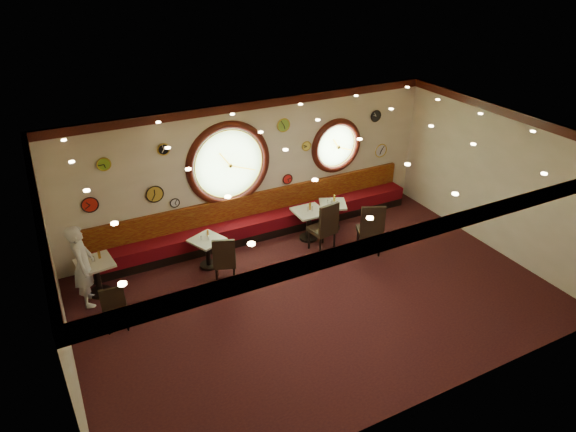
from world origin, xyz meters
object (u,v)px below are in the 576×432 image
object	(u,v)px
condiment_c_salt	(308,209)
condiment_b_pepper	(209,238)
condiment_b_salt	(201,238)
condiment_a_bottle	(99,254)
condiment_b_bottle	(208,233)
chair_b	(224,257)
condiment_d_salt	(328,202)
condiment_a_salt	(92,260)
table_a	(97,274)
table_c	(309,221)
waiter	(83,265)
condiment_c_bottle	(310,206)
table_d	(332,213)
chair_c	(325,224)
condiment_d_bottle	(334,198)
condiment_a_pepper	(94,259)
condiment_c_pepper	(312,209)
table_b	(208,249)
chair_d	(371,226)
condiment_d_pepper	(332,201)

from	to	relation	value
condiment_c_salt	condiment_b_pepper	size ratio (longest dim) A/B	1.15
condiment_b_salt	condiment_a_bottle	size ratio (longest dim) A/B	0.53
condiment_b_bottle	chair_b	bearing A→B (deg)	-87.05
condiment_d_salt	condiment_b_bottle	bearing A→B (deg)	-176.98
chair_b	condiment_a_salt	xyz separation A→B (m)	(-2.38, 0.85, 0.17)
condiment_a_bottle	chair_b	bearing A→B (deg)	-22.25
table_a	condiment_b_bottle	size ratio (longest dim) A/B	4.92
table_c	condiment_a_salt	size ratio (longest dim) A/B	8.32
waiter	condiment_c_bottle	bearing A→B (deg)	-75.41
table_c	condiment_a_salt	xyz separation A→B (m)	(-4.76, 0.07, 0.31)
table_a	table_d	xyz separation A→B (m)	(5.49, 0.15, -0.04)
chair_c	condiment_a_salt	size ratio (longest dim) A/B	8.49
chair_c	condiment_d_salt	xyz separation A→B (m)	(0.60, 0.89, 0.02)
condiment_d_bottle	condiment_a_pepper	bearing A→B (deg)	-177.94
condiment_d_salt	condiment_b_pepper	world-z (taller)	condiment_b_pepper
condiment_a_bottle	condiment_c_bottle	distance (m)	4.66
table_d	chair_c	bearing A→B (deg)	-130.10
chair_b	condiment_b_salt	distance (m)	0.81
table_d	condiment_a_salt	distance (m)	5.53
condiment_a_pepper	table_d	bearing A→B (deg)	1.24
condiment_d_salt	condiment_c_salt	bearing A→B (deg)	-160.53
condiment_d_salt	condiment_c_pepper	xyz separation A→B (m)	(-0.59, -0.28, 0.08)
condiment_b_pepper	condiment_c_pepper	size ratio (longest dim) A/B	0.85
table_a	condiment_c_bottle	xyz separation A→B (m)	(4.78, -0.00, 0.37)
chair_c	condiment_d_salt	distance (m)	1.08
condiment_c_pepper	condiment_d_salt	bearing A→B (deg)	25.28
condiment_b_pepper	condiment_d_bottle	world-z (taller)	condiment_d_bottle
table_d	condiment_c_bottle	xyz separation A→B (m)	(-0.71, -0.15, 0.40)
table_b	condiment_c_pepper	bearing A→B (deg)	-0.30
condiment_d_salt	chair_d	bearing A→B (deg)	-80.93
condiment_b_bottle	condiment_d_salt	bearing A→B (deg)	3.02
condiment_a_pepper	table_c	bearing A→B (deg)	-0.83
condiment_d_salt	table_d	bearing A→B (deg)	-23.05
table_a	condiment_d_pepper	xyz separation A→B (m)	(5.47, 0.17, 0.27)
table_d	condiment_b_salt	world-z (taller)	condiment_b_salt
table_b	table_c	bearing A→B (deg)	0.73
chair_d	condiment_b_salt	xyz separation A→B (m)	(-3.47, 1.21, 0.01)
chair_b	condiment_d_pepper	bearing A→B (deg)	38.84
condiment_d_bottle	condiment_a_salt	bearing A→B (deg)	-178.02
condiment_d_pepper	condiment_a_salt	bearing A→B (deg)	-178.56
chair_d	condiment_a_bottle	xyz separation A→B (m)	(-5.49, 1.35, 0.11)
table_a	chair_c	xyz separation A→B (m)	(4.78, -0.70, 0.24)
condiment_d_salt	condiment_b_pepper	xyz separation A→B (m)	(-3.10, -0.30, 0.01)
condiment_c_pepper	condiment_d_bottle	distance (m)	0.85
table_d	condiment_a_pepper	xyz separation A→B (m)	(-5.49, -0.12, 0.37)
condiment_b_salt	condiment_c_pepper	distance (m)	2.65
chair_c	table_d	bearing A→B (deg)	41.69
table_c	condiment_d_bottle	world-z (taller)	condiment_d_bottle
chair_b	condiment_d_salt	world-z (taller)	chair_b
condiment_b_pepper	condiment_c_pepper	xyz separation A→B (m)	(2.51, 0.02, 0.07)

